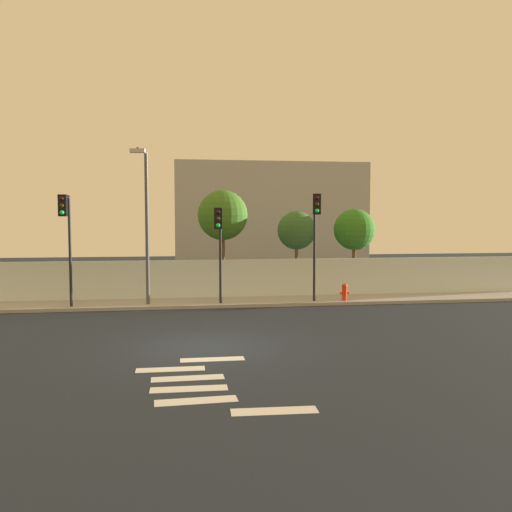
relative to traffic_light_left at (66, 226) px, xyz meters
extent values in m
plane|color=#1D232C|center=(5.49, -7.08, -3.62)|extent=(80.00, 80.00, 0.00)
cube|color=#9D9D9D|center=(5.49, 1.12, -3.54)|extent=(36.00, 2.40, 0.15)
cube|color=silver|center=(5.49, 2.41, -2.57)|extent=(36.00, 0.18, 1.80)
cube|color=silver|center=(6.58, -12.88, -3.62)|extent=(1.82, 0.51, 0.01)
cube|color=silver|center=(5.00, -12.03, -3.62)|extent=(1.82, 0.53, 0.01)
cube|color=silver|center=(4.86, -11.18, -3.62)|extent=(1.81, 0.46, 0.01)
cube|color=silver|center=(4.85, -10.33, -3.62)|extent=(1.81, 0.48, 0.01)
cube|color=silver|center=(4.42, -9.48, -3.62)|extent=(1.80, 0.45, 0.01)
cube|color=silver|center=(5.57, -8.63, -3.62)|extent=(1.80, 0.44, 0.01)
cylinder|color=black|center=(0.05, 0.47, -1.08)|extent=(0.12, 0.12, 4.78)
cylinder|color=black|center=(0.00, 0.04, 1.21)|extent=(0.16, 0.87, 0.08)
cube|color=black|center=(-0.04, -0.39, 0.86)|extent=(0.36, 0.23, 0.90)
sphere|color=black|center=(-0.05, -0.51, 1.13)|extent=(0.18, 0.18, 0.18)
sphere|color=#33260A|center=(-0.05, -0.51, 0.85)|extent=(0.18, 0.18, 0.18)
sphere|color=#19F24C|center=(-0.05, -0.51, 0.57)|extent=(0.18, 0.18, 0.18)
cylinder|color=black|center=(6.51, 0.47, -1.35)|extent=(0.12, 0.12, 4.25)
cylinder|color=black|center=(6.41, -0.27, 0.68)|extent=(0.28, 1.50, 0.08)
cube|color=black|center=(6.32, -1.01, 0.33)|extent=(0.36, 0.24, 0.90)
sphere|color=black|center=(6.30, -1.13, 0.60)|extent=(0.18, 0.18, 0.18)
sphere|color=#33260A|center=(6.30, -1.13, 0.32)|extent=(0.18, 0.18, 0.18)
sphere|color=#19F24C|center=(6.30, -1.13, 0.04)|extent=(0.18, 0.18, 0.18)
cylinder|color=black|center=(10.83, 0.47, -1.04)|extent=(0.12, 0.12, 4.86)
cylinder|color=black|center=(10.71, -0.16, 1.29)|extent=(0.32, 1.29, 0.08)
cube|color=black|center=(10.59, -0.80, 0.94)|extent=(0.37, 0.26, 0.90)
sphere|color=black|center=(10.57, -0.92, 1.21)|extent=(0.18, 0.18, 0.18)
sphere|color=#33260A|center=(10.57, -0.92, 0.93)|extent=(0.18, 0.18, 0.18)
sphere|color=#19F24C|center=(10.57, -0.92, 0.65)|extent=(0.18, 0.18, 0.18)
cylinder|color=#4C4C51|center=(3.30, 0.67, -0.13)|extent=(0.16, 0.16, 6.69)
cylinder|color=#4C4C51|center=(3.18, -0.16, 3.17)|extent=(0.34, 1.69, 0.10)
cube|color=beige|center=(3.06, -1.00, 3.07)|extent=(0.63, 0.32, 0.16)
cylinder|color=red|center=(12.26, 0.43, -3.16)|extent=(0.24, 0.24, 0.62)
sphere|color=red|center=(12.26, 0.43, -2.81)|extent=(0.26, 0.26, 0.26)
cylinder|color=red|center=(12.09, 0.43, -3.13)|extent=(0.10, 0.09, 0.09)
cylinder|color=red|center=(12.43, 0.43, -3.13)|extent=(0.10, 0.09, 0.09)
cylinder|color=brown|center=(6.90, 3.75, -1.91)|extent=(0.20, 0.20, 3.41)
sphere|color=#3B7222|center=(6.90, 3.75, 0.49)|extent=(2.53, 2.53, 2.53)
cylinder|color=brown|center=(10.71, 3.75, -2.23)|extent=(0.17, 0.17, 2.78)
sphere|color=#33602E|center=(10.71, 3.75, -0.29)|extent=(1.99, 1.99, 1.99)
cylinder|color=brown|center=(13.81, 3.75, -2.24)|extent=(0.20, 0.20, 2.77)
sphere|color=#327821|center=(13.81, 3.75, -0.26)|extent=(2.17, 2.17, 2.17)
cube|color=#ADADAD|center=(11.31, 16.41, 0.33)|extent=(13.74, 6.00, 7.91)
camera|label=1|loc=(4.65, -23.57, 0.35)|focal=37.92mm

